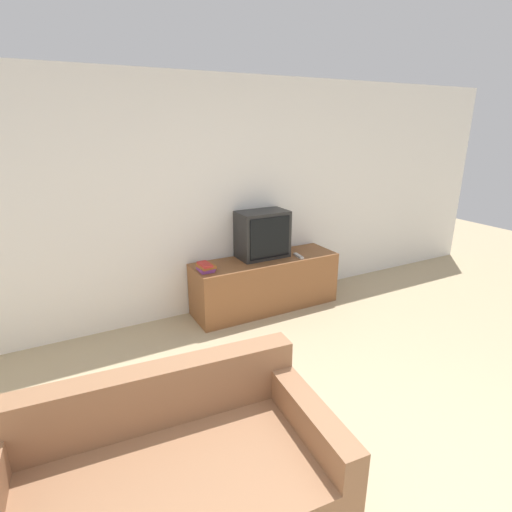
# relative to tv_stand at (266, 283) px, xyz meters

# --- Properties ---
(wall_back) EXTENTS (9.00, 0.06, 2.60)m
(wall_back) POSITION_rel_tv_stand_xyz_m (-0.75, 0.31, 0.99)
(wall_back) COLOR white
(wall_back) RESTS_ON ground_plane
(tv_stand) EXTENTS (1.74, 0.52, 0.61)m
(tv_stand) POSITION_rel_tv_stand_xyz_m (0.00, 0.00, 0.00)
(tv_stand) COLOR brown
(tv_stand) RESTS_ON ground_plane
(television) EXTENTS (0.58, 0.36, 0.54)m
(television) POSITION_rel_tv_stand_xyz_m (0.00, 0.08, 0.58)
(television) COLOR black
(television) RESTS_ON tv_stand
(couch) EXTENTS (1.78, 1.07, 0.81)m
(couch) POSITION_rel_tv_stand_xyz_m (-1.82, -2.19, -0.02)
(couch) COLOR #8C6042
(couch) RESTS_ON ground_plane
(book_stack) EXTENTS (0.17, 0.23, 0.10)m
(book_stack) POSITION_rel_tv_stand_xyz_m (-0.76, -0.06, 0.35)
(book_stack) COLOR #7A3884
(book_stack) RESTS_ON tv_stand
(remote_on_stand) EXTENTS (0.07, 0.20, 0.02)m
(remote_on_stand) POSITION_rel_tv_stand_xyz_m (0.37, -0.13, 0.32)
(remote_on_stand) COLOR #B7B7B7
(remote_on_stand) RESTS_ON tv_stand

